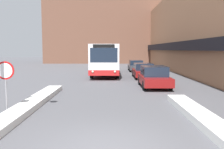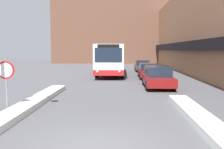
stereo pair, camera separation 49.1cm
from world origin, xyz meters
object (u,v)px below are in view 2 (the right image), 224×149
at_px(city_bus, 111,59).
at_px(parked_car_middle, 149,71).
at_px(parked_car_front, 158,77).
at_px(parked_car_back, 142,66).
at_px(stop_sign, 6,75).

xyz_separation_m(city_bus, parked_car_middle, (3.69, -2.63, -1.03)).
relative_size(city_bus, parked_car_front, 2.39).
distance_m(parked_car_front, parked_car_back, 13.60).
height_order(parked_car_back, stop_sign, stop_sign).
bearing_deg(stop_sign, city_bus, 76.80).
xyz_separation_m(parked_car_front, stop_sign, (-7.44, -7.30, 0.84)).
height_order(parked_car_front, parked_car_middle, parked_car_front).
bearing_deg(parked_car_back, city_bus, -126.78).
bearing_deg(parked_car_front, city_bus, 113.08).
relative_size(parked_car_front, stop_sign, 1.95).
bearing_deg(parked_car_back, parked_car_front, -90.00).
distance_m(city_bus, parked_car_middle, 4.65).
height_order(city_bus, parked_car_front, city_bus).
relative_size(city_bus, parked_car_middle, 2.29).
relative_size(parked_car_front, parked_car_middle, 0.96).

